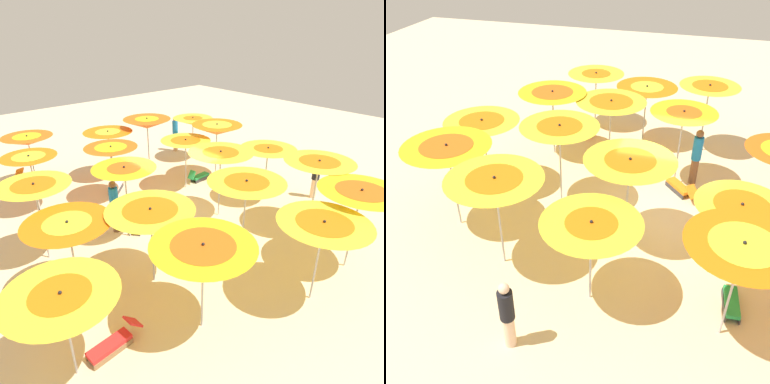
# 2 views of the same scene
# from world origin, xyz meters

# --- Properties ---
(ground) EXTENTS (41.55, 41.55, 0.04)m
(ground) POSITION_xyz_m (0.00, 0.00, -0.02)
(ground) COLOR beige
(beach_umbrella_2) EXTENTS (2.02, 2.02, 2.49)m
(beach_umbrella_2) POSITION_xyz_m (4.14, -0.76, 2.27)
(beach_umbrella_2) COLOR #B2B2B7
(beach_umbrella_2) RESTS_ON ground
(beach_umbrella_3) EXTENTS (2.13, 2.13, 2.23)m
(beach_umbrella_3) POSITION_xyz_m (4.15, 1.32, 1.99)
(beach_umbrella_3) COLOR #B2B2B7
(beach_umbrella_3) RESTS_ON ground
(beach_umbrella_4) EXTENTS (2.14, 2.14, 2.16)m
(beach_umbrella_4) POSITION_xyz_m (5.24, 3.43, 1.93)
(beach_umbrella_4) COLOR #B2B2B7
(beach_umbrella_4) RESTS_ON ground
(beach_umbrella_7) EXTENTS (1.97, 1.97, 2.50)m
(beach_umbrella_7) POSITION_xyz_m (1.67, -0.12, 2.23)
(beach_umbrella_7) COLOR #B2B2B7
(beach_umbrella_7) RESTS_ON ground
(beach_umbrella_8) EXTENTS (2.27, 2.27, 2.28)m
(beach_umbrella_8) POSITION_xyz_m (2.39, 2.20, 2.03)
(beach_umbrella_8) COLOR #B2B2B7
(beach_umbrella_8) RESTS_ON ground
(beach_umbrella_9) EXTENTS (2.29, 2.29, 2.33)m
(beach_umbrella_9) POSITION_xyz_m (2.51, 4.23, 2.07)
(beach_umbrella_9) COLOR #B2B2B7
(beach_umbrella_9) RESTS_ON ground
(beach_umbrella_11) EXTENTS (2.04, 2.04, 2.17)m
(beach_umbrella_11) POSITION_xyz_m (-2.19, -1.72, 1.96)
(beach_umbrella_11) COLOR #B2B2B7
(beach_umbrella_11) RESTS_ON ground
(beach_umbrella_12) EXTENTS (2.24, 2.24, 2.50)m
(beach_umbrella_12) POSITION_xyz_m (-1.53, 0.85, 2.23)
(beach_umbrella_12) COLOR #B2B2B7
(beach_umbrella_12) RESTS_ON ground
(beach_umbrella_13) EXTENTS (2.21, 2.21, 2.52)m
(beach_umbrella_13) POSITION_xyz_m (-0.29, 3.03, 2.27)
(beach_umbrella_13) COLOR #B2B2B7
(beach_umbrella_13) RESTS_ON ground
(beach_umbrella_14) EXTENTS (2.20, 2.20, 2.32)m
(beach_umbrella_14) POSITION_xyz_m (-0.20, 5.43, 2.06)
(beach_umbrella_14) COLOR #B2B2B7
(beach_umbrella_14) RESTS_ON ground
(beach_umbrella_16) EXTENTS (2.17, 2.17, 2.50)m
(beach_umbrella_16) POSITION_xyz_m (-3.92, -1.66, 2.23)
(beach_umbrella_16) COLOR #B2B2B7
(beach_umbrella_16) RESTS_ON ground
(beach_umbrella_17) EXTENTS (2.13, 2.13, 2.21)m
(beach_umbrella_17) POSITION_xyz_m (-3.75, 1.20, 1.98)
(beach_umbrella_17) COLOR #B2B2B7
(beach_umbrella_17) RESTS_ON ground
(beach_umbrella_18) EXTENTS (2.23, 2.23, 2.51)m
(beach_umbrella_18) POSITION_xyz_m (-3.21, 3.56, 2.26)
(beach_umbrella_18) COLOR #B2B2B7
(beach_umbrella_18) RESTS_ON ground
(beach_umbrella_19) EXTENTS (2.27, 2.27, 2.49)m
(beach_umbrella_19) POSITION_xyz_m (-2.13, 5.40, 2.27)
(beach_umbrella_19) COLOR #B2B2B7
(beach_umbrella_19) RESTS_ON ground
(lounger_0) EXTENTS (1.32, 0.43, 0.56)m
(lounger_0) POSITION_xyz_m (4.39, 3.42, 0.19)
(lounger_0) COLOR olive
(lounger_0) RESTS_ON ground
(lounger_2) EXTENTS (1.19, 1.09, 0.52)m
(lounger_2) POSITION_xyz_m (1.14, -0.37, 0.19)
(lounger_2) COLOR #333338
(lounger_2) RESTS_ON ground
(lounger_3) EXTENTS (1.15, 0.40, 0.60)m
(lounger_3) POSITION_xyz_m (-3.09, -1.86, 0.20)
(lounger_3) COLOR #333338
(lounger_3) RESTS_ON ground
(beachgoer_0) EXTENTS (0.30, 0.30, 1.69)m
(beachgoer_0) POSITION_xyz_m (-5.40, 2.41, 0.88)
(beachgoer_0) COLOR beige
(beachgoer_0) RESTS_ON ground
(beachgoer_2) EXTENTS (0.30, 0.30, 1.85)m
(beachgoer_2) POSITION_xyz_m (1.83, -0.68, 0.98)
(beachgoer_2) COLOR brown
(beachgoer_2) RESTS_ON ground
(beach_ball) EXTENTS (0.35, 0.35, 0.35)m
(beach_ball) POSITION_xyz_m (6.68, -0.20, 0.17)
(beach_ball) COLOR #337FE5
(beach_ball) RESTS_ON ground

